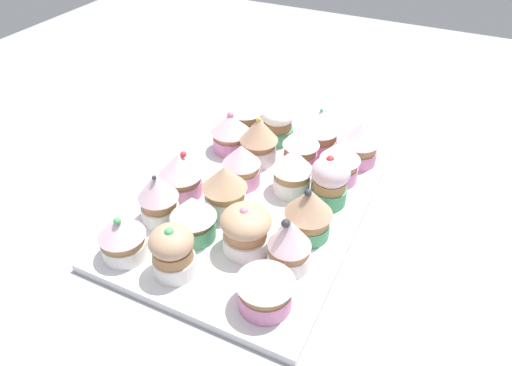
{
  "coord_description": "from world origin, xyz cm",
  "views": [
    {
      "loc": [
        47.95,
        23.3,
        45.36
      ],
      "look_at": [
        0.0,
        0.0,
        4.2
      ],
      "focal_mm": 32.93,
      "sensor_mm": 36.0,
      "label": 1
    }
  ],
  "objects_px": {
    "cupcake_4": "(122,236)",
    "cupcake_12": "(301,145)",
    "cupcake_6": "(259,139)",
    "cupcake_13": "(292,170)",
    "cupcake_20": "(265,282)",
    "cupcake_3": "(158,197)",
    "cupcake_14": "(246,229)",
    "cupcake_1": "(231,132)",
    "cupcake_8": "(225,188)",
    "cupcake_11": "(320,130)",
    "cupcake_18": "(309,212)",
    "cupcake_5": "(278,123)",
    "cupcake_0": "(245,111)",
    "baking_tray": "(256,202)",
    "cupcake_7": "(241,164)",
    "cupcake_19": "(289,244)",
    "napkin": "(296,104)",
    "cupcake_17": "(330,181)",
    "cupcake_9": "(193,217)",
    "cupcake_16": "(340,160)",
    "cupcake_2": "(180,173)",
    "cupcake_15": "(359,142)",
    "cupcake_10": "(173,251)"
  },
  "relations": [
    {
      "from": "cupcake_12",
      "to": "cupcake_11",
      "type": "bearing_deg",
      "value": 169.75
    },
    {
      "from": "cupcake_0",
      "to": "cupcake_18",
      "type": "xyz_separation_m",
      "value": [
        0.2,
        0.2,
        0.0
      ]
    },
    {
      "from": "cupcake_9",
      "to": "cupcake_20",
      "type": "relative_size",
      "value": 0.93
    },
    {
      "from": "cupcake_19",
      "to": "cupcake_4",
      "type": "bearing_deg",
      "value": -69.05
    },
    {
      "from": "cupcake_1",
      "to": "cupcake_16",
      "type": "xyz_separation_m",
      "value": [
        0.0,
        0.19,
        0.0
      ]
    },
    {
      "from": "cupcake_12",
      "to": "cupcake_16",
      "type": "relative_size",
      "value": 1.08
    },
    {
      "from": "cupcake_0",
      "to": "cupcake_8",
      "type": "distance_m",
      "value": 0.22
    },
    {
      "from": "cupcake_6",
      "to": "cupcake_9",
      "type": "distance_m",
      "value": 0.2
    },
    {
      "from": "cupcake_3",
      "to": "cupcake_14",
      "type": "distance_m",
      "value": 0.13
    },
    {
      "from": "cupcake_13",
      "to": "cupcake_18",
      "type": "bearing_deg",
      "value": 35.28
    },
    {
      "from": "cupcake_14",
      "to": "cupcake_19",
      "type": "distance_m",
      "value": 0.06
    },
    {
      "from": "cupcake_6",
      "to": "cupcake_11",
      "type": "relative_size",
      "value": 1.03
    },
    {
      "from": "cupcake_1",
      "to": "cupcake_17",
      "type": "bearing_deg",
      "value": 72.7
    },
    {
      "from": "cupcake_6",
      "to": "cupcake_13",
      "type": "relative_size",
      "value": 1.09
    },
    {
      "from": "cupcake_8",
      "to": "cupcake_18",
      "type": "height_order",
      "value": "cupcake_18"
    },
    {
      "from": "cupcake_20",
      "to": "cupcake_19",
      "type": "bearing_deg",
      "value": 179.56
    },
    {
      "from": "baking_tray",
      "to": "cupcake_3",
      "type": "relative_size",
      "value": 5.57
    },
    {
      "from": "cupcake_7",
      "to": "cupcake_19",
      "type": "distance_m",
      "value": 0.18
    },
    {
      "from": "cupcake_9",
      "to": "cupcake_19",
      "type": "distance_m",
      "value": 0.13
    },
    {
      "from": "cupcake_15",
      "to": "cupcake_20",
      "type": "distance_m",
      "value": 0.33
    },
    {
      "from": "cupcake_14",
      "to": "cupcake_18",
      "type": "xyz_separation_m",
      "value": [
        -0.06,
        0.06,
        0.0
      ]
    },
    {
      "from": "baking_tray",
      "to": "cupcake_3",
      "type": "distance_m",
      "value": 0.15
    },
    {
      "from": "cupcake_14",
      "to": "cupcake_5",
      "type": "bearing_deg",
      "value": -164.72
    },
    {
      "from": "cupcake_20",
      "to": "cupcake_12",
      "type": "bearing_deg",
      "value": -166.43
    },
    {
      "from": "cupcake_4",
      "to": "cupcake_12",
      "type": "distance_m",
      "value": 0.31
    },
    {
      "from": "cupcake_6",
      "to": "cupcake_15",
      "type": "bearing_deg",
      "value": 114.95
    },
    {
      "from": "baking_tray",
      "to": "cupcake_9",
      "type": "bearing_deg",
      "value": -20.18
    },
    {
      "from": "cupcake_8",
      "to": "cupcake_11",
      "type": "distance_m",
      "value": 0.22
    },
    {
      "from": "cupcake_8",
      "to": "cupcake_20",
      "type": "xyz_separation_m",
      "value": [
        0.13,
        0.12,
        -0.0
      ]
    },
    {
      "from": "cupcake_0",
      "to": "cupcake_6",
      "type": "bearing_deg",
      "value": 39.81
    },
    {
      "from": "cupcake_2",
      "to": "cupcake_11",
      "type": "height_order",
      "value": "cupcake_11"
    },
    {
      "from": "cupcake_1",
      "to": "cupcake_8",
      "type": "xyz_separation_m",
      "value": [
        0.14,
        0.07,
        0.0
      ]
    },
    {
      "from": "cupcake_0",
      "to": "cupcake_18",
      "type": "relative_size",
      "value": 0.94
    },
    {
      "from": "cupcake_14",
      "to": "cupcake_18",
      "type": "bearing_deg",
      "value": 134.55
    },
    {
      "from": "cupcake_4",
      "to": "cupcake_10",
      "type": "bearing_deg",
      "value": 93.19
    },
    {
      "from": "cupcake_16",
      "to": "cupcake_20",
      "type": "height_order",
      "value": "same"
    },
    {
      "from": "cupcake_5",
      "to": "cupcake_7",
      "type": "height_order",
      "value": "cupcake_7"
    },
    {
      "from": "cupcake_2",
      "to": "cupcake_19",
      "type": "bearing_deg",
      "value": 71.99
    },
    {
      "from": "cupcake_10",
      "to": "cupcake_2",
      "type": "bearing_deg",
      "value": -150.23
    },
    {
      "from": "cupcake_1",
      "to": "cupcake_12",
      "type": "height_order",
      "value": "cupcake_12"
    },
    {
      "from": "cupcake_12",
      "to": "napkin",
      "type": "bearing_deg",
      "value": -156.83
    },
    {
      "from": "cupcake_11",
      "to": "cupcake_14",
      "type": "distance_m",
      "value": 0.26
    },
    {
      "from": "cupcake_18",
      "to": "cupcake_20",
      "type": "bearing_deg",
      "value": -0.55
    },
    {
      "from": "cupcake_5",
      "to": "cupcake_19",
      "type": "relative_size",
      "value": 0.85
    },
    {
      "from": "cupcake_5",
      "to": "cupcake_12",
      "type": "relative_size",
      "value": 0.85
    },
    {
      "from": "cupcake_7",
      "to": "cupcake_19",
      "type": "xyz_separation_m",
      "value": [
        0.12,
        0.13,
        0.0
      ]
    },
    {
      "from": "cupcake_2",
      "to": "cupcake_17",
      "type": "height_order",
      "value": "cupcake_17"
    },
    {
      "from": "cupcake_1",
      "to": "cupcake_4",
      "type": "distance_m",
      "value": 0.27
    },
    {
      "from": "cupcake_1",
      "to": "cupcake_17",
      "type": "height_order",
      "value": "cupcake_17"
    },
    {
      "from": "cupcake_17",
      "to": "cupcake_3",
      "type": "bearing_deg",
      "value": -55.13
    }
  ]
}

